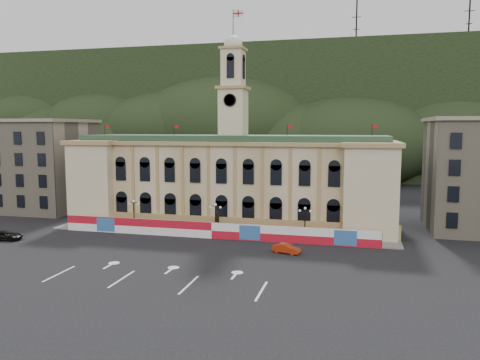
% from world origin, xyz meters
% --- Properties ---
extents(ground, '(260.00, 260.00, 0.00)m').
position_xyz_m(ground, '(0.00, 0.00, 0.00)').
color(ground, black).
rests_on(ground, ground).
extents(lane_markings, '(26.00, 10.00, 0.02)m').
position_xyz_m(lane_markings, '(0.00, -5.00, 0.00)').
color(lane_markings, white).
rests_on(lane_markings, ground).
extents(hill_ridge, '(230.00, 80.00, 64.00)m').
position_xyz_m(hill_ridge, '(0.03, 121.99, 19.48)').
color(hill_ridge, black).
rests_on(hill_ridge, ground).
extents(city_hall, '(56.20, 17.60, 37.10)m').
position_xyz_m(city_hall, '(0.00, 27.63, 7.85)').
color(city_hall, beige).
rests_on(city_hall, ground).
extents(side_building_left, '(21.00, 17.00, 18.60)m').
position_xyz_m(side_building_left, '(-43.00, 30.93, 9.33)').
color(side_building_left, tan).
rests_on(side_building_left, ground).
extents(hoarding_fence, '(50.00, 0.44, 2.50)m').
position_xyz_m(hoarding_fence, '(0.06, 15.07, 1.25)').
color(hoarding_fence, red).
rests_on(hoarding_fence, ground).
extents(pavement, '(56.00, 5.50, 0.16)m').
position_xyz_m(pavement, '(0.00, 17.75, 0.08)').
color(pavement, slate).
rests_on(pavement, ground).
extents(statue, '(1.40, 1.40, 3.72)m').
position_xyz_m(statue, '(0.00, 18.00, 1.19)').
color(statue, '#595651').
rests_on(statue, ground).
extents(lamp_left, '(1.96, 0.44, 5.15)m').
position_xyz_m(lamp_left, '(-14.00, 17.00, 3.07)').
color(lamp_left, black).
rests_on(lamp_left, ground).
extents(lamp_center, '(1.96, 0.44, 5.15)m').
position_xyz_m(lamp_center, '(0.00, 17.00, 3.07)').
color(lamp_center, black).
rests_on(lamp_center, ground).
extents(lamp_right, '(1.96, 0.44, 5.15)m').
position_xyz_m(lamp_right, '(14.00, 17.00, 3.07)').
color(lamp_right, black).
rests_on(lamp_right, ground).
extents(red_sedan, '(3.38, 4.60, 1.28)m').
position_xyz_m(red_sedan, '(12.36, 9.37, 0.64)').
color(red_sedan, '#AC270C').
rests_on(red_sedan, ground).
extents(black_suv, '(3.73, 5.62, 1.37)m').
position_xyz_m(black_suv, '(-30.00, 6.48, 0.69)').
color(black_suv, black).
rests_on(black_suv, ground).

